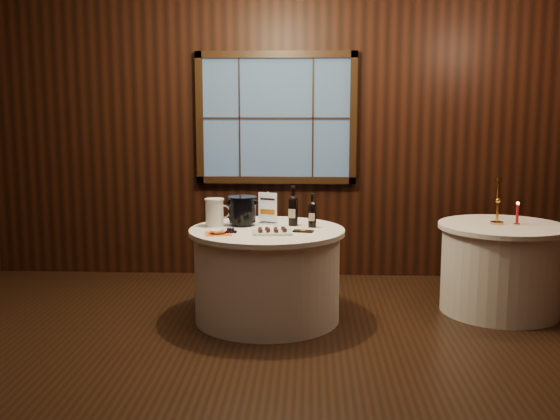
{
  "coord_description": "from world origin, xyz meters",
  "views": [
    {
      "loc": [
        0.35,
        -4.28,
        1.76
      ],
      "look_at": [
        0.11,
        0.9,
        0.94
      ],
      "focal_mm": 42.0,
      "sensor_mm": 36.0,
      "label": 1
    }
  ],
  "objects_px": {
    "main_table": "(267,274)",
    "glass_pitcher": "(215,212)",
    "brass_candlestick": "(498,207)",
    "ice_bucket": "(242,210)",
    "chocolate_plate": "(272,231)",
    "sign_stand": "(268,213)",
    "side_table": "(501,268)",
    "cracker_bowl": "(218,231)",
    "red_candle": "(517,216)",
    "port_bottle_right": "(312,213)",
    "grape_bunch": "(230,231)",
    "port_bottle_left": "(293,208)",
    "chocolate_box": "(303,231)"
  },
  "relations": [
    {
      "from": "grape_bunch",
      "to": "cracker_bowl",
      "type": "xyz_separation_m",
      "value": [
        -0.09,
        -0.04,
        0.0
      ]
    },
    {
      "from": "port_bottle_right",
      "to": "glass_pitcher",
      "type": "distance_m",
      "value": 0.82
    },
    {
      "from": "ice_bucket",
      "to": "main_table",
      "type": "bearing_deg",
      "value": -34.0
    },
    {
      "from": "grape_bunch",
      "to": "red_candle",
      "type": "distance_m",
      "value": 2.44
    },
    {
      "from": "port_bottle_right",
      "to": "grape_bunch",
      "type": "xyz_separation_m",
      "value": [
        -0.65,
        -0.28,
        -0.1
      ]
    },
    {
      "from": "main_table",
      "to": "glass_pitcher",
      "type": "xyz_separation_m",
      "value": [
        -0.44,
        0.1,
        0.5
      ]
    },
    {
      "from": "side_table",
      "to": "port_bottle_left",
      "type": "xyz_separation_m",
      "value": [
        -1.79,
        -0.14,
        0.53
      ]
    },
    {
      "from": "port_bottle_left",
      "to": "red_candle",
      "type": "relative_size",
      "value": 1.7
    },
    {
      "from": "chocolate_plate",
      "to": "red_candle",
      "type": "bearing_deg",
      "value": 13.32
    },
    {
      "from": "port_bottle_right",
      "to": "ice_bucket",
      "type": "xyz_separation_m",
      "value": [
        -0.59,
        0.06,
        0.01
      ]
    },
    {
      "from": "side_table",
      "to": "cracker_bowl",
      "type": "height_order",
      "value": "cracker_bowl"
    },
    {
      "from": "port_bottle_right",
      "to": "grape_bunch",
      "type": "distance_m",
      "value": 0.72
    },
    {
      "from": "grape_bunch",
      "to": "cracker_bowl",
      "type": "relative_size",
      "value": 1.22
    },
    {
      "from": "chocolate_plate",
      "to": "port_bottle_right",
      "type": "bearing_deg",
      "value": 42.55
    },
    {
      "from": "grape_bunch",
      "to": "red_candle",
      "type": "height_order",
      "value": "red_candle"
    },
    {
      "from": "chocolate_plate",
      "to": "red_candle",
      "type": "xyz_separation_m",
      "value": [
        2.06,
        0.49,
        0.06
      ]
    },
    {
      "from": "main_table",
      "to": "cracker_bowl",
      "type": "relative_size",
      "value": 9.4
    },
    {
      "from": "port_bottle_left",
      "to": "ice_bucket",
      "type": "relative_size",
      "value": 1.37
    },
    {
      "from": "side_table",
      "to": "cracker_bowl",
      "type": "distance_m",
      "value": 2.46
    },
    {
      "from": "main_table",
      "to": "cracker_bowl",
      "type": "distance_m",
      "value": 0.6
    },
    {
      "from": "ice_bucket",
      "to": "glass_pitcher",
      "type": "xyz_separation_m",
      "value": [
        -0.23,
        -0.05,
        -0.01
      ]
    },
    {
      "from": "main_table",
      "to": "chocolate_plate",
      "type": "xyz_separation_m",
      "value": [
        0.05,
        -0.21,
        0.4
      ]
    },
    {
      "from": "main_table",
      "to": "brass_candlestick",
      "type": "height_order",
      "value": "brass_candlestick"
    },
    {
      "from": "brass_candlestick",
      "to": "cracker_bowl",
      "type": "bearing_deg",
      "value": -166.7
    },
    {
      "from": "sign_stand",
      "to": "brass_candlestick",
      "type": "xyz_separation_m",
      "value": [
        1.96,
        0.09,
        0.05
      ]
    },
    {
      "from": "main_table",
      "to": "brass_candlestick",
      "type": "distance_m",
      "value": 2.05
    },
    {
      "from": "port_bottle_right",
      "to": "red_candle",
      "type": "relative_size",
      "value": 1.43
    },
    {
      "from": "port_bottle_left",
      "to": "brass_candlestick",
      "type": "relative_size",
      "value": 0.85
    },
    {
      "from": "port_bottle_left",
      "to": "red_candle",
      "type": "distance_m",
      "value": 1.9
    },
    {
      "from": "chocolate_plate",
      "to": "cracker_bowl",
      "type": "xyz_separation_m",
      "value": [
        -0.43,
        -0.03,
        0.0
      ]
    },
    {
      "from": "port_bottle_right",
      "to": "cracker_bowl",
      "type": "height_order",
      "value": "port_bottle_right"
    },
    {
      "from": "ice_bucket",
      "to": "brass_candlestick",
      "type": "bearing_deg",
      "value": 4.43
    },
    {
      "from": "red_candle",
      "to": "glass_pitcher",
      "type": "bearing_deg",
      "value": -175.89
    },
    {
      "from": "main_table",
      "to": "sign_stand",
      "type": "height_order",
      "value": "sign_stand"
    },
    {
      "from": "sign_stand",
      "to": "chocolate_plate",
      "type": "distance_m",
      "value": 0.44
    },
    {
      "from": "chocolate_box",
      "to": "grape_bunch",
      "type": "bearing_deg",
      "value": -162.18
    },
    {
      "from": "side_table",
      "to": "brass_candlestick",
      "type": "bearing_deg",
      "value": 162.09
    },
    {
      "from": "port_bottle_left",
      "to": "main_table",
      "type": "bearing_deg",
      "value": -127.98
    },
    {
      "from": "cracker_bowl",
      "to": "brass_candlestick",
      "type": "bearing_deg",
      "value": 13.3
    },
    {
      "from": "main_table",
      "to": "red_candle",
      "type": "bearing_deg",
      "value": 7.6
    },
    {
      "from": "ice_bucket",
      "to": "chocolate_plate",
      "type": "distance_m",
      "value": 0.46
    },
    {
      "from": "grape_bunch",
      "to": "cracker_bowl",
      "type": "distance_m",
      "value": 0.1
    },
    {
      "from": "chocolate_box",
      "to": "grape_bunch",
      "type": "xyz_separation_m",
      "value": [
        -0.58,
        -0.07,
        0.01
      ]
    },
    {
      "from": "port_bottle_left",
      "to": "chocolate_box",
      "type": "relative_size",
      "value": 2.1
    },
    {
      "from": "sign_stand",
      "to": "side_table",
      "type": "bearing_deg",
      "value": 25.39
    },
    {
      "from": "side_table",
      "to": "sign_stand",
      "type": "bearing_deg",
      "value": -177.83
    },
    {
      "from": "sign_stand",
      "to": "cracker_bowl",
      "type": "relative_size",
      "value": 2.06
    },
    {
      "from": "brass_candlestick",
      "to": "main_table",
      "type": "bearing_deg",
      "value": -170.83
    },
    {
      "from": "port_bottle_left",
      "to": "brass_candlestick",
      "type": "height_order",
      "value": "brass_candlestick"
    },
    {
      "from": "chocolate_box",
      "to": "chocolate_plate",
      "type": "bearing_deg",
      "value": -150.62
    }
  ]
}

